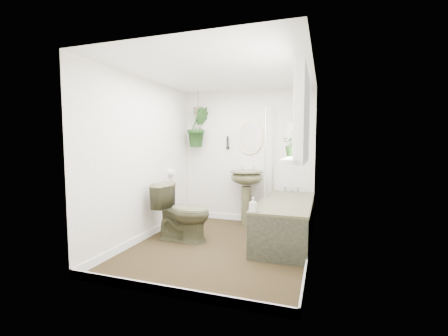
% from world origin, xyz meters
% --- Properties ---
extents(floor, '(2.30, 2.80, 0.02)m').
position_xyz_m(floor, '(0.00, 0.00, -0.01)').
color(floor, black).
rests_on(floor, ground).
extents(ceiling, '(2.30, 2.80, 0.02)m').
position_xyz_m(ceiling, '(0.00, 0.00, 2.31)').
color(ceiling, white).
rests_on(ceiling, ground).
extents(wall_back, '(2.30, 0.02, 2.30)m').
position_xyz_m(wall_back, '(0.00, 1.41, 1.15)').
color(wall_back, white).
rests_on(wall_back, ground).
extents(wall_front, '(2.30, 0.02, 2.30)m').
position_xyz_m(wall_front, '(0.00, -1.41, 1.15)').
color(wall_front, white).
rests_on(wall_front, ground).
extents(wall_left, '(0.02, 2.80, 2.30)m').
position_xyz_m(wall_left, '(-1.16, 0.00, 1.15)').
color(wall_left, white).
rests_on(wall_left, ground).
extents(wall_right, '(0.02, 2.80, 2.30)m').
position_xyz_m(wall_right, '(1.16, 0.00, 1.15)').
color(wall_right, white).
rests_on(wall_right, ground).
extents(skirting, '(2.30, 2.80, 0.10)m').
position_xyz_m(skirting, '(0.00, 0.00, 0.05)').
color(skirting, white).
rests_on(skirting, floor).
extents(bathtub, '(0.72, 1.72, 0.58)m').
position_xyz_m(bathtub, '(0.80, 0.50, 0.29)').
color(bathtub, '#4B4A30').
rests_on(bathtub, floor).
extents(bath_screen, '(0.04, 0.72, 1.40)m').
position_xyz_m(bath_screen, '(0.47, 0.99, 1.28)').
color(bath_screen, silver).
rests_on(bath_screen, bathtub).
extents(shower_box, '(0.20, 0.10, 0.35)m').
position_xyz_m(shower_box, '(0.80, 1.34, 1.55)').
color(shower_box, white).
rests_on(shower_box, wall_back).
extents(oval_mirror, '(0.46, 0.03, 0.62)m').
position_xyz_m(oval_mirror, '(0.06, 1.37, 1.50)').
color(oval_mirror, beige).
rests_on(oval_mirror, wall_back).
extents(wall_sconce, '(0.04, 0.04, 0.22)m').
position_xyz_m(wall_sconce, '(-0.34, 1.36, 1.40)').
color(wall_sconce, black).
rests_on(wall_sconce, wall_back).
extents(toilet_roll_holder, '(0.11, 0.11, 0.11)m').
position_xyz_m(toilet_roll_holder, '(-1.10, 0.70, 0.90)').
color(toilet_roll_holder, white).
rests_on(toilet_roll_holder, wall_left).
extents(window_recess, '(0.08, 1.00, 0.90)m').
position_xyz_m(window_recess, '(1.09, -0.70, 1.65)').
color(window_recess, white).
rests_on(window_recess, wall_right).
extents(window_sill, '(0.18, 1.00, 0.04)m').
position_xyz_m(window_sill, '(1.02, -0.70, 1.23)').
color(window_sill, white).
rests_on(window_sill, wall_right).
extents(window_blinds, '(0.01, 0.86, 0.76)m').
position_xyz_m(window_blinds, '(1.04, -0.70, 1.65)').
color(window_blinds, white).
rests_on(window_blinds, wall_right).
extents(toilet, '(0.81, 0.47, 0.82)m').
position_xyz_m(toilet, '(-0.60, 0.08, 0.41)').
color(toilet, '#4B4A30').
rests_on(toilet, floor).
extents(pedestal_sink, '(0.62, 0.56, 0.93)m').
position_xyz_m(pedestal_sink, '(0.06, 1.15, 0.47)').
color(pedestal_sink, '#4B4A30').
rests_on(pedestal_sink, floor).
extents(sill_plant, '(0.25, 0.22, 0.26)m').
position_xyz_m(sill_plant, '(0.97, -0.40, 1.38)').
color(sill_plant, black).
rests_on(sill_plant, window_sill).
extents(hanging_plant, '(0.50, 0.49, 0.71)m').
position_xyz_m(hanging_plant, '(-0.86, 1.25, 1.67)').
color(hanging_plant, black).
rests_on(hanging_plant, ceiling).
extents(soap_bottle, '(0.08, 0.08, 0.17)m').
position_xyz_m(soap_bottle, '(0.51, -0.29, 0.67)').
color(soap_bottle, black).
rests_on(soap_bottle, bathtub).
extents(hanging_pot, '(0.16, 0.16, 0.12)m').
position_xyz_m(hanging_pot, '(-0.86, 1.25, 1.96)').
color(hanging_pot, brown).
rests_on(hanging_pot, ceiling).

